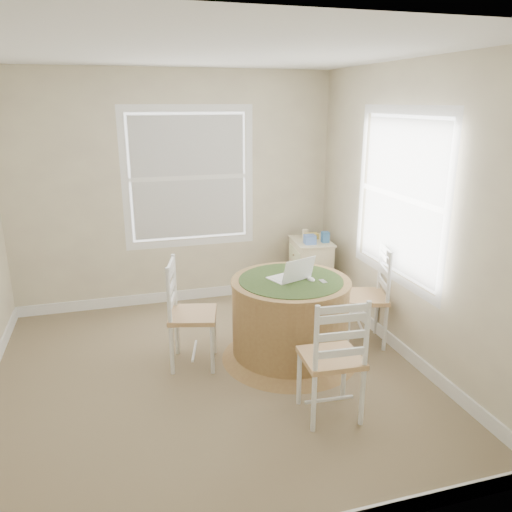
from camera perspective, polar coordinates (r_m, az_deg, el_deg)
name	(u,v)px	position (r m, az deg, el deg)	size (l,w,h in m)	color
room	(222,224)	(4.11, -3.93, 3.72)	(3.64, 3.64, 2.64)	#8B7D58
round_table	(290,316)	(4.53, 3.91, -6.84)	(1.24, 1.24, 0.76)	olive
chair_left	(193,314)	(4.43, -7.23, -6.63)	(0.42, 0.40, 0.95)	white
chair_near	(331,357)	(3.75, 8.59, -11.36)	(0.42, 0.40, 0.95)	white
chair_right	(364,296)	(4.90, 12.29, -4.52)	(0.42, 0.40, 0.95)	white
laptop	(291,276)	(4.40, 3.99, -2.29)	(0.41, 0.39, 0.23)	white
mouse	(311,279)	(4.40, 6.31, -2.67)	(0.06, 0.10, 0.03)	white
phone	(323,282)	(4.38, 7.66, -2.95)	(0.04, 0.09, 0.02)	#B7BABF
keys	(308,274)	(4.54, 5.94, -2.09)	(0.06, 0.05, 0.03)	black
corner_chest	(310,271)	(5.84, 6.21, -1.69)	(0.46, 0.59, 0.74)	beige
tissue_box	(310,239)	(5.59, 6.18, 1.92)	(0.12, 0.12, 0.10)	#5275BD
box_yellow	(311,236)	(5.80, 6.36, 2.27)	(0.15, 0.10, 0.06)	gold
box_blue	(325,237)	(5.66, 7.86, 2.16)	(0.08, 0.08, 0.12)	#34659C
cup_cream	(306,233)	(5.86, 5.69, 2.60)	(0.07, 0.07, 0.09)	beige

